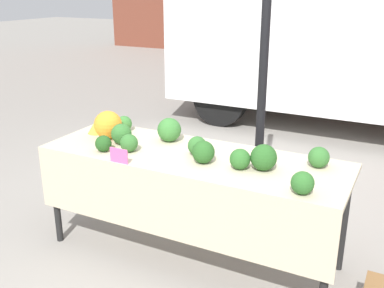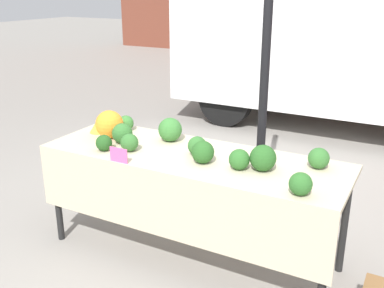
{
  "view_description": "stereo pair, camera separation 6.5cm",
  "coord_description": "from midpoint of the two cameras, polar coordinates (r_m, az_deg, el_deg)",
  "views": [
    {
      "loc": [
        1.33,
        -2.61,
        1.92
      ],
      "look_at": [
        0.0,
        0.0,
        0.88
      ],
      "focal_mm": 42.0,
      "sensor_mm": 36.0,
      "label": 1
    },
    {
      "loc": [
        1.39,
        -2.58,
        1.92
      ],
      "look_at": [
        0.0,
        0.0,
        0.88
      ],
      "focal_mm": 42.0,
      "sensor_mm": 36.0,
      "label": 2
    }
  ],
  "objects": [
    {
      "name": "romanesco_head",
      "position": [
        3.67,
        -12.58,
        2.18
      ],
      "size": [
        0.14,
        0.14,
        0.11
      ],
      "color": "#93B238",
      "rests_on": "market_table"
    },
    {
      "name": "broccoli_head_3",
      "position": [
        3.38,
        -9.5,
        1.27
      ],
      "size": [
        0.15,
        0.15,
        0.15
      ],
      "color": "#336B2D",
      "rests_on": "market_table"
    },
    {
      "name": "broccoli_head_1",
      "position": [
        3.25,
        -11.75,
        0.05
      ],
      "size": [
        0.12,
        0.12,
        0.12
      ],
      "color": "#23511E",
      "rests_on": "market_table"
    },
    {
      "name": "broccoli_head_6",
      "position": [
        3.01,
        15.21,
        -1.64
      ],
      "size": [
        0.14,
        0.14,
        0.14
      ],
      "color": "#336B2D",
      "rests_on": "market_table"
    },
    {
      "name": "broccoli_head_8",
      "position": [
        2.88,
        8.45,
        -1.7
      ],
      "size": [
        0.17,
        0.17,
        0.17
      ],
      "color": "#285B23",
      "rests_on": "market_table"
    },
    {
      "name": "broccoli_head_7",
      "position": [
        3.21,
        -8.57,
        0.12
      ],
      "size": [
        0.13,
        0.13,
        0.13
      ],
      "color": "#336B2D",
      "rests_on": "market_table"
    },
    {
      "name": "market_table",
      "position": [
        3.12,
        -1.11,
        -3.48
      ],
      "size": [
        2.17,
        0.74,
        0.8
      ],
      "color": "beige",
      "rests_on": "ground_plane"
    },
    {
      "name": "broccoli_head_9",
      "position": [
        2.61,
        13.17,
        -4.83
      ],
      "size": [
        0.13,
        0.13,
        0.13
      ],
      "color": "#2D6628",
      "rests_on": "market_table"
    },
    {
      "name": "broccoli_head_0",
      "position": [
        3.39,
        -3.45,
        1.82
      ],
      "size": [
        0.18,
        0.18,
        0.18
      ],
      "color": "#387533",
      "rests_on": "market_table"
    },
    {
      "name": "broccoli_head_2",
      "position": [
        2.89,
        5.48,
        -1.92
      ],
      "size": [
        0.14,
        0.14,
        0.14
      ],
      "color": "#2D6628",
      "rests_on": "market_table"
    },
    {
      "name": "parked_truck",
      "position": [
        6.75,
        18.78,
        14.34
      ],
      "size": [
        4.93,
        2.19,
        2.69
      ],
      "color": "white",
      "rests_on": "ground_plane"
    },
    {
      "name": "broccoli_head_4",
      "position": [
        3.68,
        -9.11,
        2.58
      ],
      "size": [
        0.13,
        0.13,
        0.13
      ],
      "color": "#387533",
      "rests_on": "market_table"
    },
    {
      "name": "broccoli_head_10",
      "position": [
        3.11,
        0.08,
        -0.23
      ],
      "size": [
        0.13,
        0.13,
        0.13
      ],
      "color": "#336B2D",
      "rests_on": "market_table"
    },
    {
      "name": "ground_plane",
      "position": [
        3.5,
        -0.54,
        -13.72
      ],
      "size": [
        40.0,
        40.0,
        0.0
      ],
      "primitive_type": "plane",
      "color": "gray"
    },
    {
      "name": "tent_pole",
      "position": [
        3.53,
        8.49,
        8.88
      ],
      "size": [
        0.07,
        0.07,
        2.56
      ],
      "color": "black",
      "rests_on": "ground_plane"
    },
    {
      "name": "broccoli_head_5",
      "position": [
        2.97,
        0.83,
        -1.03
      ],
      "size": [
        0.15,
        0.15,
        0.15
      ],
      "color": "#285B23",
      "rests_on": "market_table"
    },
    {
      "name": "orange_cauliflower",
      "position": [
        3.51,
        -11.13,
        2.41
      ],
      "size": [
        0.22,
        0.22,
        0.22
      ],
      "color": "orange",
      "rests_on": "market_table"
    },
    {
      "name": "price_sign",
      "position": [
        3.02,
        -9.88,
        -1.48
      ],
      "size": [
        0.14,
        0.01,
        0.1
      ],
      "color": "#F45B9E",
      "rests_on": "market_table"
    }
  ]
}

